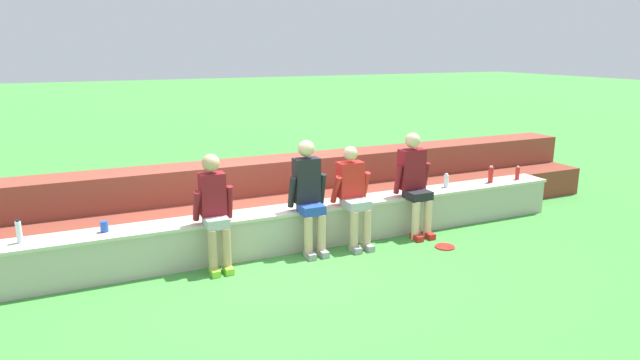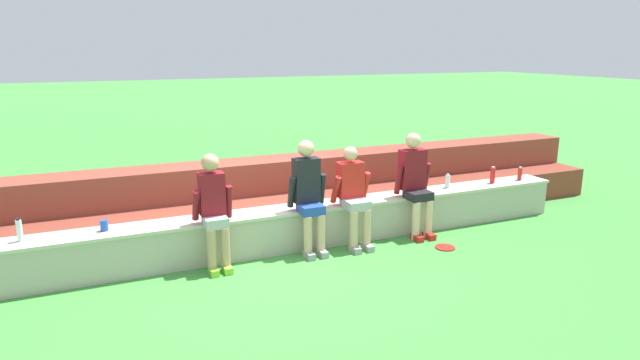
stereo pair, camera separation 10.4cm
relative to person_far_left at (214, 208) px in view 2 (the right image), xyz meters
name	(u,v)px [view 2 (the right image)]	position (x,y,z in m)	size (l,w,h in m)	color
ground_plane	(277,256)	(0.80, 0.03, -0.76)	(80.00, 80.00, 0.00)	#428E3D
stone_seating_wall	(271,229)	(0.80, 0.26, -0.47)	(9.29, 0.48, 0.56)	#B7AF9E
brick_bleachers	(248,201)	(0.80, 1.33, -0.35)	(12.21, 1.23, 0.97)	brown
person_far_left	(214,208)	(0.00, 0.00, 0.00)	(0.48, 0.50, 1.42)	tan
person_left_of_center	(309,193)	(1.25, 0.04, 0.04)	(0.51, 0.53, 1.49)	#DBAD89
person_center	(353,194)	(1.89, 0.00, -0.03)	(0.53, 0.57, 1.36)	#DBAD89
person_right_of_center	(415,180)	(2.90, 0.05, 0.04)	(0.55, 0.57, 1.47)	beige
water_bottle_mid_right	(19,230)	(-2.10, 0.29, -0.08)	(0.06, 0.06, 0.26)	silver
water_bottle_near_left	(493,175)	(4.48, 0.25, -0.08)	(0.08, 0.08, 0.27)	red
water_bottle_mid_left	(520,174)	(5.02, 0.23, -0.10)	(0.07, 0.07, 0.22)	red
water_bottle_center_gap	(448,181)	(3.66, 0.30, -0.10)	(0.07, 0.07, 0.21)	silver
plastic_cup_right_end	(104,226)	(-1.23, 0.28, -0.14)	(0.09, 0.09, 0.13)	blue
frisbee	(445,247)	(2.99, -0.61, -0.75)	(0.27, 0.27, 0.02)	red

